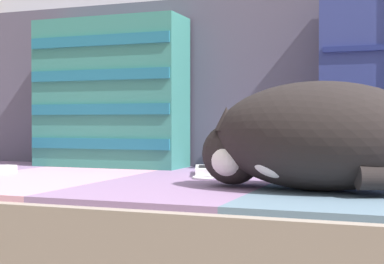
# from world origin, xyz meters

# --- Properties ---
(sofa_backrest) EXTENTS (2.06, 0.14, 0.45)m
(sofa_backrest) POSITION_xyz_m (0.00, 0.48, 0.63)
(sofa_backrest) COLOR #514C60
(sofa_backrest) RESTS_ON couch
(throw_pillow_striped) EXTENTS (0.41, 0.14, 0.39)m
(throw_pillow_striped) POSITION_xyz_m (-0.50, 0.33, 0.60)
(throw_pillow_striped) COLOR #337A70
(throw_pillow_striped) RESTS_ON couch
(sleeping_cat) EXTENTS (0.46, 0.25, 0.19)m
(sleeping_cat) POSITION_xyz_m (0.09, -0.02, 0.49)
(sleeping_cat) COLOR black
(sleeping_cat) RESTS_ON couch
(game_remote_near) EXTENTS (0.10, 0.19, 0.02)m
(game_remote_near) POSITION_xyz_m (-0.18, 0.19, 0.41)
(game_remote_near) COLOR white
(game_remote_near) RESTS_ON couch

